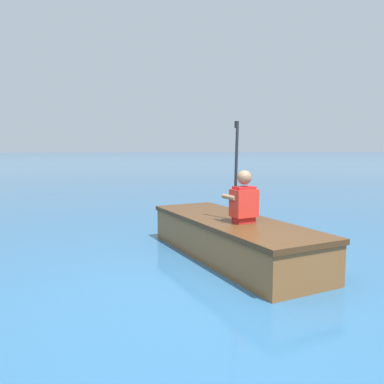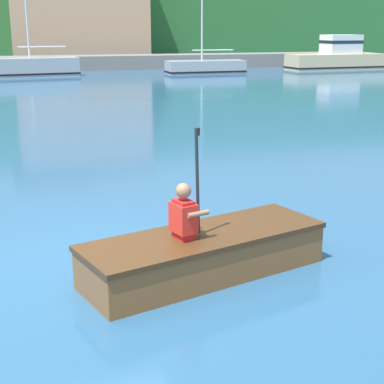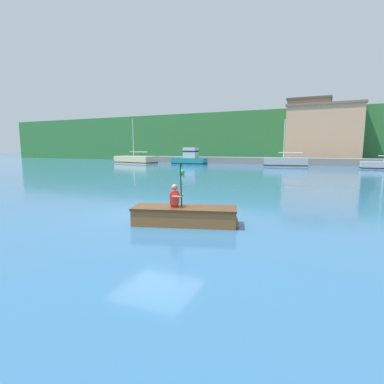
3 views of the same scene
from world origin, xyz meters
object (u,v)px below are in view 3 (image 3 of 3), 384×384
(moored_boat_dock_center_near, at_px, (135,160))
(person_paddler, at_px, (175,197))
(rowboat_foreground, at_px, (186,215))
(moored_boat_dock_west_inner, at_px, (190,158))
(channel_buoy, at_px, (182,172))
(moored_boat_dock_west_end, at_px, (285,162))

(moored_boat_dock_center_near, xyz_separation_m, person_paddler, (21.10, -28.67, 0.28))
(moored_boat_dock_center_near, relative_size, rowboat_foreground, 2.32)
(rowboat_foreground, xyz_separation_m, person_paddler, (-0.30, -0.09, 0.50))
(moored_boat_dock_west_inner, distance_m, channel_buoy, 16.10)
(moored_boat_dock_center_near, bearing_deg, moored_boat_dock_west_end, 1.18)
(moored_boat_dock_west_inner, height_order, channel_buoy, moored_boat_dock_west_inner)
(moored_boat_dock_west_inner, xyz_separation_m, channel_buoy, (6.08, -14.90, -0.58))
(rowboat_foreground, bearing_deg, moored_boat_dock_center_near, 126.82)
(moored_boat_dock_west_inner, distance_m, person_paddler, 32.10)
(channel_buoy, bearing_deg, moored_boat_dock_center_near, 135.25)
(moored_boat_dock_west_end, distance_m, rowboat_foreground, 29.02)
(moored_boat_dock_west_inner, xyz_separation_m, moored_boat_dock_center_near, (-8.21, -0.73, -0.30))
(moored_boat_dock_center_near, bearing_deg, rowboat_foreground, -53.18)
(moored_boat_dock_west_inner, xyz_separation_m, person_paddler, (12.89, -29.40, -0.02))
(moored_boat_dock_center_near, bearing_deg, channel_buoy, -44.75)
(person_paddler, bearing_deg, moored_boat_dock_center_near, 126.36)
(moored_boat_dock_center_near, height_order, rowboat_foreground, moored_boat_dock_center_near)
(moored_boat_dock_west_end, height_order, moored_boat_dock_center_near, moored_boat_dock_center_near)
(rowboat_foreground, relative_size, channel_buoy, 4.16)
(moored_boat_dock_center_near, distance_m, rowboat_foreground, 35.70)
(rowboat_foreground, bearing_deg, channel_buoy, 116.25)
(moored_boat_dock_west_inner, bearing_deg, person_paddler, -66.32)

